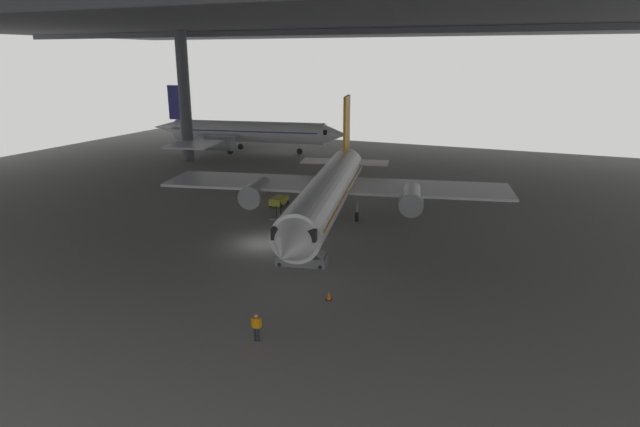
# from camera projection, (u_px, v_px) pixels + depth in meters

# --- Properties ---
(ground_plane) EXTENTS (110.00, 110.00, 0.00)m
(ground_plane) POSITION_uv_depth(u_px,v_px,m) (264.00, 244.00, 43.37)
(ground_plane) COLOR gray
(hangar_structure) EXTENTS (121.00, 99.00, 19.09)m
(hangar_structure) POSITION_uv_depth(u_px,v_px,m) (328.00, 13.00, 50.41)
(hangar_structure) COLOR #4C4F54
(hangar_structure) RESTS_ON ground_plane
(airplane_main) EXTENTS (32.59, 33.23, 10.61)m
(airplane_main) POSITION_uv_depth(u_px,v_px,m) (329.00, 190.00, 46.89)
(airplane_main) COLOR white
(airplane_main) RESTS_ON ground_plane
(boarding_stairs) EXTENTS (4.23, 2.25, 4.48)m
(boarding_stairs) POSITION_uv_depth(u_px,v_px,m) (301.00, 255.00, 38.91)
(boarding_stairs) COLOR slate
(boarding_stairs) RESTS_ON ground_plane
(crew_worker_near_nose) EXTENTS (0.52, 0.33, 1.57)m
(crew_worker_near_nose) POSITION_uv_depth(u_px,v_px,m) (256.00, 326.00, 28.29)
(crew_worker_near_nose) COLOR #232838
(crew_worker_near_nose) RESTS_ON ground_plane
(crew_worker_by_stairs) EXTENTS (0.53, 0.31, 1.68)m
(crew_worker_by_stairs) POSITION_uv_depth(u_px,v_px,m) (288.00, 240.00, 41.36)
(crew_worker_by_stairs) COLOR #232838
(crew_worker_by_stairs) RESTS_ON ground_plane
(airplane_distant) EXTENTS (31.77, 31.04, 10.18)m
(airplane_distant) POSITION_uv_depth(u_px,v_px,m) (245.00, 132.00, 83.95)
(airplane_distant) COLOR white
(airplane_distant) RESTS_ON ground_plane
(traffic_cone_orange) EXTENTS (0.36, 0.36, 0.60)m
(traffic_cone_orange) POSITION_uv_depth(u_px,v_px,m) (329.00, 295.00, 33.30)
(traffic_cone_orange) COLOR black
(traffic_cone_orange) RESTS_ON ground_plane
(baggage_tug) EXTENTS (1.31, 2.22, 0.90)m
(baggage_tug) POSITION_uv_depth(u_px,v_px,m) (279.00, 201.00, 54.24)
(baggage_tug) COLOR yellow
(baggage_tug) RESTS_ON ground_plane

